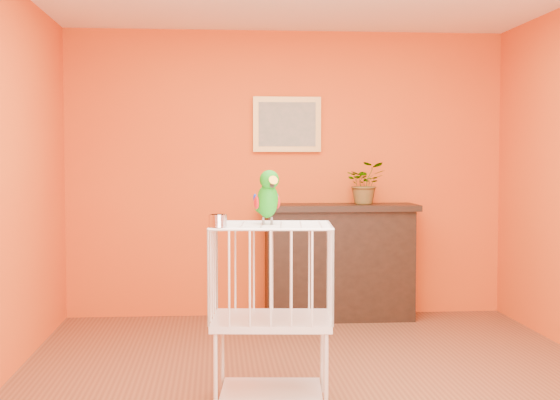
{
  "coord_description": "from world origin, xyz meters",
  "views": [
    {
      "loc": [
        -0.65,
        -4.86,
        1.43
      ],
      "look_at": [
        -0.28,
        -0.36,
        1.2
      ],
      "focal_mm": 50.0,
      "sensor_mm": 36.0,
      "label": 1
    }
  ],
  "objects": [
    {
      "name": "feed_cup",
      "position": [
        -0.64,
        -0.58,
        1.09
      ],
      "size": [
        0.1,
        0.1,
        0.07
      ],
      "primitive_type": "cylinder",
      "color": "silver",
      "rests_on": "birdcage"
    },
    {
      "name": "parrot",
      "position": [
        -0.35,
        -0.37,
        1.22
      ],
      "size": [
        0.16,
        0.29,
        0.32
      ],
      "rotation": [
        0.0,
        0.0,
        0.24
      ],
      "color": "#59544C",
      "rests_on": "birdcage"
    },
    {
      "name": "room_shell",
      "position": [
        0.0,
        0.0,
        1.58
      ],
      "size": [
        4.5,
        4.5,
        4.5
      ],
      "color": "#DA5214",
      "rests_on": "ground"
    },
    {
      "name": "console_cabinet",
      "position": [
        0.45,
        2.01,
        0.52
      ],
      "size": [
        1.39,
        0.5,
        1.03
      ],
      "color": "black",
      "rests_on": "ground"
    },
    {
      "name": "ground",
      "position": [
        0.0,
        0.0,
        0.0
      ],
      "size": [
        4.5,
        4.5,
        0.0
      ],
      "primitive_type": "plane",
      "color": "brown",
      "rests_on": "ground"
    },
    {
      "name": "birdcage",
      "position": [
        -0.33,
        -0.38,
        0.55
      ],
      "size": [
        0.73,
        0.58,
        1.05
      ],
      "rotation": [
        0.0,
        0.0,
        -0.09
      ],
      "color": "silver",
      "rests_on": "ground"
    },
    {
      "name": "potted_plant",
      "position": [
        0.69,
        2.02,
        1.18
      ],
      "size": [
        0.37,
        0.4,
        0.29
      ],
      "primitive_type": "imported",
      "rotation": [
        0.0,
        0.0,
        -0.07
      ],
      "color": "#26722D",
      "rests_on": "console_cabinet"
    },
    {
      "name": "framed_picture",
      "position": [
        0.0,
        2.22,
        1.75
      ],
      "size": [
        0.62,
        0.04,
        0.5
      ],
      "color": "#B2833F",
      "rests_on": "room_shell"
    }
  ]
}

